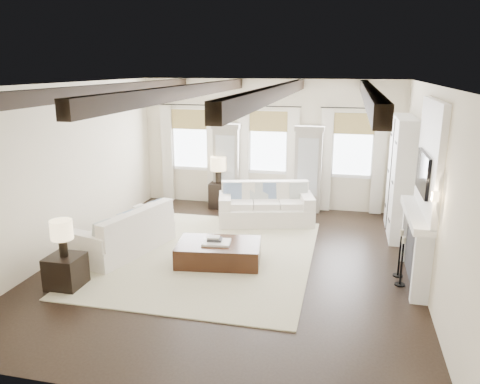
% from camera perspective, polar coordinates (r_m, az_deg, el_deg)
% --- Properties ---
extents(ground, '(7.50, 7.50, 0.00)m').
position_cam_1_polar(ground, '(8.69, -0.86, -8.60)').
color(ground, black).
rests_on(ground, ground).
extents(room_shell, '(6.54, 7.54, 3.22)m').
position_cam_1_polar(room_shell, '(8.84, 5.22, 4.59)').
color(room_shell, '#F4E7C9').
rests_on(room_shell, ground).
extents(area_rug, '(3.95, 4.60, 0.02)m').
position_cam_1_polar(area_rug, '(9.02, -4.12, -7.65)').
color(area_rug, beige).
rests_on(area_rug, ground).
extents(sofa_back, '(2.30, 1.46, 0.91)m').
position_cam_1_polar(sofa_back, '(10.75, 3.14, -1.78)').
color(sofa_back, white).
rests_on(sofa_back, ground).
extents(sofa_left, '(1.43, 2.22, 0.88)m').
position_cam_1_polar(sofa_left, '(9.28, -13.63, -5.05)').
color(sofa_left, white).
rests_on(sofa_left, ground).
extents(ottoman, '(1.61, 1.13, 0.39)m').
position_cam_1_polar(ottoman, '(8.60, -2.60, -7.44)').
color(ottoman, black).
rests_on(ottoman, ground).
extents(tray, '(0.55, 0.44, 0.04)m').
position_cam_1_polar(tray, '(8.50, -2.89, -6.15)').
color(tray, white).
rests_on(tray, ottoman).
extents(book_lower, '(0.28, 0.23, 0.04)m').
position_cam_1_polar(book_lower, '(8.53, -3.11, -5.79)').
color(book_lower, '#262628').
rests_on(book_lower, tray).
extents(book_upper, '(0.24, 0.20, 0.03)m').
position_cam_1_polar(book_upper, '(8.53, -3.27, -5.54)').
color(book_upper, beige).
rests_on(book_upper, book_lower).
extents(side_table_front, '(0.54, 0.54, 0.54)m').
position_cam_1_polar(side_table_front, '(8.20, -20.47, -9.06)').
color(side_table_front, black).
rests_on(side_table_front, ground).
extents(lamp_front, '(0.35, 0.35, 0.61)m').
position_cam_1_polar(lamp_front, '(7.96, -20.91, -4.57)').
color(lamp_front, black).
rests_on(lamp_front, side_table_front).
extents(side_table_back, '(0.43, 0.43, 0.65)m').
position_cam_1_polar(side_table_back, '(11.88, -2.62, -0.39)').
color(side_table_back, black).
rests_on(side_table_back, ground).
extents(lamp_back, '(0.39, 0.39, 0.67)m').
position_cam_1_polar(lamp_back, '(11.69, -2.66, 3.28)').
color(lamp_back, black).
rests_on(lamp_back, side_table_back).
extents(candlestick_near, '(0.17, 0.17, 0.85)m').
position_cam_1_polar(candlestick_near, '(8.15, 19.09, -8.45)').
color(candlestick_near, black).
rests_on(candlestick_near, ground).
extents(candlestick_far, '(0.17, 0.17, 0.84)m').
position_cam_1_polar(candlestick_far, '(8.48, 18.86, -7.52)').
color(candlestick_far, black).
rests_on(candlestick_far, ground).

